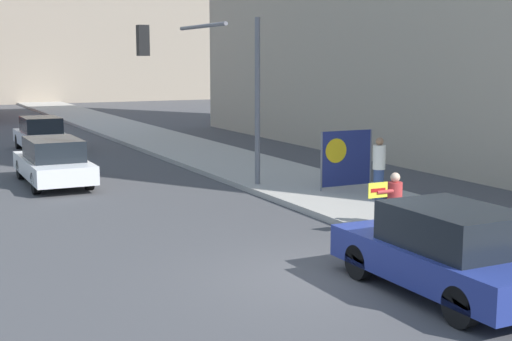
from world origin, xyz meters
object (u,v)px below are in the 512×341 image
at_px(jogger_on_sidewalk, 379,168).
at_px(car_on_road_midblock, 41,134).
at_px(protest_banner, 346,158).
at_px(parked_car_curbside, 447,251).
at_px(car_on_road_nearest, 53,162).
at_px(seated_protester, 396,198).
at_px(traffic_light_pole, 213,70).

height_order(jogger_on_sidewalk, car_on_road_midblock, jogger_on_sidewalk).
relative_size(protest_banner, car_on_road_midblock, 0.42).
bearing_deg(parked_car_curbside, car_on_road_nearest, 105.52).
xyz_separation_m(seated_protester, protest_banner, (1.63, 4.52, 0.25)).
xyz_separation_m(protest_banner, parked_car_curbside, (-3.51, -8.36, -0.32)).
relative_size(jogger_on_sidewalk, parked_car_curbside, 0.40).
xyz_separation_m(car_on_road_nearest, car_on_road_midblock, (1.12, 8.79, -0.00)).
xyz_separation_m(seated_protester, traffic_light_pole, (-1.74, 6.45, 2.78)).
bearing_deg(seated_protester, car_on_road_nearest, 108.88).
bearing_deg(jogger_on_sidewalk, parked_car_curbside, 69.73).
relative_size(jogger_on_sidewalk, protest_banner, 0.96).
distance_m(seated_protester, protest_banner, 4.81).
height_order(jogger_on_sidewalk, parked_car_curbside, jogger_on_sidewalk).
bearing_deg(car_on_road_nearest, traffic_light_pole, -41.88).
bearing_deg(traffic_light_pole, car_on_road_midblock, 103.05).
relative_size(protest_banner, car_on_road_nearest, 0.37).
bearing_deg(car_on_road_nearest, seated_protester, -60.27).
relative_size(seated_protester, jogger_on_sidewalk, 0.73).
distance_m(jogger_on_sidewalk, parked_car_curbside, 7.50).
height_order(protest_banner, parked_car_curbside, protest_banner).
bearing_deg(protest_banner, seated_protester, -109.84).
bearing_deg(parked_car_curbside, car_on_road_midblock, 96.87).
height_order(parked_car_curbside, car_on_road_midblock, parked_car_curbside).
distance_m(jogger_on_sidewalk, traffic_light_pole, 5.55).
xyz_separation_m(seated_protester, jogger_on_sidewalk, (1.57, 2.82, 0.19)).
bearing_deg(seated_protester, protest_banner, 59.31).
bearing_deg(car_on_road_nearest, protest_banner, -36.83).
bearing_deg(car_on_road_nearest, car_on_road_midblock, 82.73).
relative_size(seated_protester, parked_car_curbside, 0.29).
bearing_deg(traffic_light_pole, seated_protester, -74.91).
distance_m(parked_car_curbside, car_on_road_nearest, 14.39).
relative_size(traffic_light_pole, car_on_road_midblock, 1.18).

